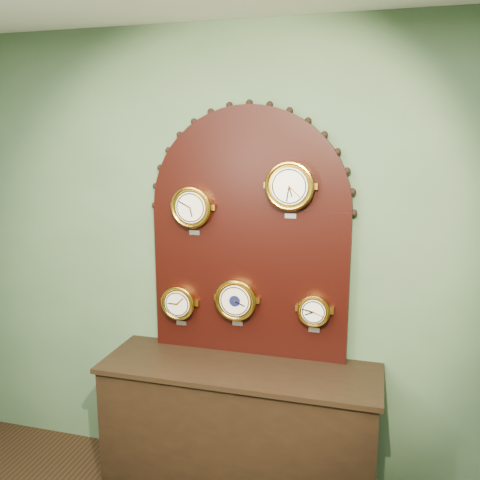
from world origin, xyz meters
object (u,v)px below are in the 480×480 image
(arabic_clock, at_px, (290,186))
(tide_clock, at_px, (314,310))
(barometer, at_px, (236,300))
(shop_counter, at_px, (239,433))
(display_board, at_px, (249,226))
(roman_clock, at_px, (192,207))
(hygrometer, at_px, (179,303))

(arabic_clock, relative_size, tide_clock, 1.36)
(barometer, bearing_deg, shop_counter, -68.16)
(display_board, bearing_deg, roman_clock, -168.61)
(display_board, distance_m, arabic_clock, 0.36)
(display_board, bearing_deg, barometer, -132.22)
(roman_clock, xyz_separation_m, tide_clock, (0.74, 0.00, -0.58))
(arabic_clock, bearing_deg, roman_clock, 179.93)
(hygrometer, xyz_separation_m, barometer, (0.37, -0.00, 0.05))
(arabic_clock, bearing_deg, barometer, 179.92)
(roman_clock, distance_m, tide_clock, 0.94)
(tide_clock, bearing_deg, roman_clock, -179.88)
(barometer, bearing_deg, display_board, 47.78)
(roman_clock, height_order, hygrometer, roman_clock)
(barometer, bearing_deg, arabic_clock, -0.08)
(shop_counter, bearing_deg, tide_clock, 20.70)
(display_board, xyz_separation_m, roman_clock, (-0.33, -0.07, 0.11))
(roman_clock, bearing_deg, shop_counter, -24.63)
(arabic_clock, xyz_separation_m, barometer, (-0.32, 0.00, -0.69))
(shop_counter, bearing_deg, barometer, 111.84)
(shop_counter, distance_m, tide_clock, 0.88)
(hygrometer, bearing_deg, tide_clock, 0.05)
(arabic_clock, height_order, tide_clock, arabic_clock)
(roman_clock, bearing_deg, display_board, 11.39)
(shop_counter, xyz_separation_m, barometer, (-0.06, 0.15, 0.78))
(arabic_clock, distance_m, tide_clock, 0.73)
(hygrometer, xyz_separation_m, tide_clock, (0.84, 0.00, 0.03))
(shop_counter, bearing_deg, hygrometer, 160.46)
(display_board, relative_size, roman_clock, 5.10)
(shop_counter, relative_size, tide_clock, 6.63)
(display_board, height_order, hygrometer, display_board)
(tide_clock, bearing_deg, hygrometer, -179.95)
(shop_counter, xyz_separation_m, hygrometer, (-0.43, 0.15, 0.73))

